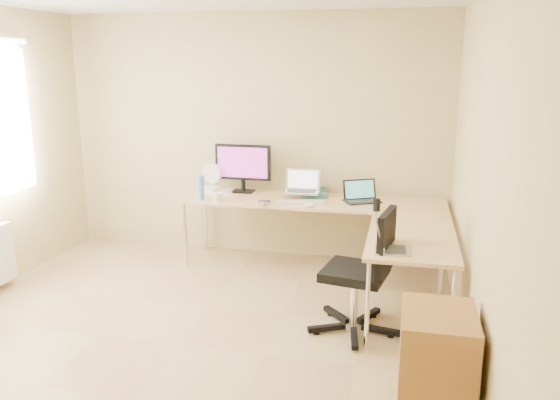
% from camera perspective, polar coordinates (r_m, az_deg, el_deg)
% --- Properties ---
extents(floor, '(4.50, 4.50, 0.00)m').
position_cam_1_polar(floor, '(4.46, -10.38, -14.31)').
color(floor, tan).
rests_on(floor, ground).
extents(wall_back, '(4.50, 0.00, 4.50)m').
position_cam_1_polar(wall_back, '(6.11, -2.67, 6.46)').
color(wall_back, tan).
rests_on(wall_back, ground).
extents(wall_right, '(0.00, 4.50, 4.50)m').
position_cam_1_polar(wall_right, '(3.71, 20.00, 0.73)').
color(wall_right, tan).
rests_on(wall_right, ground).
extents(desk_main, '(2.65, 0.70, 0.73)m').
position_cam_1_polar(desk_main, '(5.78, 3.34, -3.49)').
color(desk_main, tan).
rests_on(desk_main, ground).
extents(desk_return, '(0.70, 1.30, 0.73)m').
position_cam_1_polar(desk_return, '(4.77, 13.04, -7.70)').
color(desk_return, tan).
rests_on(desk_return, ground).
extents(monitor, '(0.61, 0.21, 0.52)m').
position_cam_1_polar(monitor, '(5.97, -3.79, 3.25)').
color(monitor, black).
rests_on(monitor, desk_main).
extents(book_stack, '(0.30, 0.38, 0.06)m').
position_cam_1_polar(book_stack, '(5.87, 3.50, 0.76)').
color(book_stack, '#1F564B').
rests_on(book_stack, desk_main).
extents(laptop_center, '(0.37, 0.28, 0.23)m').
position_cam_1_polar(laptop_center, '(5.72, 2.23, 1.89)').
color(laptop_center, '#BBBABF').
rests_on(laptop_center, desk_main).
extents(laptop_black, '(0.42, 0.38, 0.22)m').
position_cam_1_polar(laptop_black, '(5.62, 8.41, 0.87)').
color(laptop_black, black).
rests_on(laptop_black, desk_main).
extents(keyboard, '(0.50, 0.24, 0.02)m').
position_cam_1_polar(keyboard, '(5.54, 2.07, -0.22)').
color(keyboard, beige).
rests_on(keyboard, desk_main).
extents(mouse, '(0.13, 0.10, 0.04)m').
position_cam_1_polar(mouse, '(5.39, 2.96, -0.52)').
color(mouse, white).
rests_on(mouse, desk_main).
extents(mug, '(0.12, 0.12, 0.10)m').
position_cam_1_polar(mug, '(5.61, -6.38, 0.30)').
color(mug, white).
rests_on(mug, desk_main).
extents(cd_stack, '(0.14, 0.14, 0.03)m').
position_cam_1_polar(cd_stack, '(5.48, -1.65, -0.30)').
color(cd_stack, silver).
rests_on(cd_stack, desk_main).
extents(water_bottle, '(0.08, 0.08, 0.25)m').
position_cam_1_polar(water_bottle, '(5.71, -8.09, 1.23)').
color(water_bottle, '#458CDA').
rests_on(water_bottle, desk_main).
extents(papers, '(0.31, 0.37, 0.01)m').
position_cam_1_polar(papers, '(6.03, -5.92, 0.83)').
color(papers, silver).
rests_on(papers, desk_main).
extents(white_box, '(0.22, 0.18, 0.07)m').
position_cam_1_polar(white_box, '(5.99, -7.25, 1.00)').
color(white_box, white).
rests_on(white_box, desk_main).
extents(desk_fan, '(0.25, 0.25, 0.28)m').
position_cam_1_polar(desk_fan, '(6.12, -6.76, 2.27)').
color(desk_fan, silver).
rests_on(desk_fan, desk_main).
extents(black_cup, '(0.08, 0.08, 0.11)m').
position_cam_1_polar(black_cup, '(5.32, 9.82, -0.51)').
color(black_cup, black).
rests_on(black_cup, desk_main).
extents(laptop_return, '(0.32, 0.26, 0.21)m').
position_cam_1_polar(laptop_return, '(4.21, 11.51, -3.80)').
color(laptop_return, '#9F9FAF').
rests_on(laptop_return, desk_return).
extents(office_chair, '(0.71, 0.71, 1.02)m').
position_cam_1_polar(office_chair, '(4.45, 7.64, -7.20)').
color(office_chair, black).
rests_on(office_chair, ground).
extents(cabinet, '(0.42, 0.52, 0.72)m').
position_cam_1_polar(cabinet, '(3.50, 15.58, -16.33)').
color(cabinet, brown).
rests_on(cabinet, ground).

